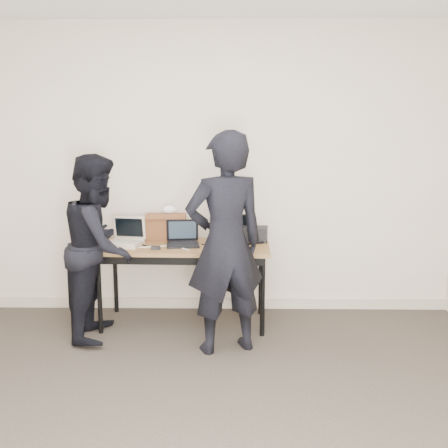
{
  "coord_description": "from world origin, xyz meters",
  "views": [
    {
      "loc": [
        0.16,
        -2.44,
        1.66
      ],
      "look_at": [
        0.1,
        1.6,
        0.95
      ],
      "focal_mm": 40.0,
      "sensor_mm": 36.0,
      "label": 1
    }
  ],
  "objects_px": {
    "laptop_beige": "(125,240)",
    "person_observer": "(99,246)",
    "desk": "(184,252)",
    "equipment_box": "(254,234)",
    "leather_satchel": "(166,226)",
    "laptop_center": "(183,239)",
    "person_typist": "(225,244)",
    "laptop_right": "(242,236)"
  },
  "relations": [
    {
      "from": "desk",
      "to": "laptop_right",
      "type": "relative_size",
      "value": 3.52
    },
    {
      "from": "equipment_box",
      "to": "person_typist",
      "type": "height_order",
      "value": "person_typist"
    },
    {
      "from": "desk",
      "to": "leather_satchel",
      "type": "xyz_separation_m",
      "value": [
        -0.18,
        0.23,
        0.19
      ]
    },
    {
      "from": "person_observer",
      "to": "laptop_beige",
      "type": "bearing_deg",
      "value": -34.07
    },
    {
      "from": "desk",
      "to": "equipment_box",
      "type": "height_order",
      "value": "equipment_box"
    },
    {
      "from": "laptop_center",
      "to": "person_observer",
      "type": "height_order",
      "value": "person_observer"
    },
    {
      "from": "person_typist",
      "to": "leather_satchel",
      "type": "bearing_deg",
      "value": -74.68
    },
    {
      "from": "desk",
      "to": "leather_satchel",
      "type": "distance_m",
      "value": 0.34
    },
    {
      "from": "leather_satchel",
      "to": "person_typist",
      "type": "xyz_separation_m",
      "value": [
        0.55,
        -0.78,
        0.01
      ]
    },
    {
      "from": "desk",
      "to": "equipment_box",
      "type": "relative_size",
      "value": 6.7
    },
    {
      "from": "laptop_beige",
      "to": "leather_satchel",
      "type": "relative_size",
      "value": 0.94
    },
    {
      "from": "laptop_right",
      "to": "leather_satchel",
      "type": "relative_size",
      "value": 1.17
    },
    {
      "from": "desk",
      "to": "laptop_beige",
      "type": "distance_m",
      "value": 0.53
    },
    {
      "from": "desk",
      "to": "laptop_center",
      "type": "relative_size",
      "value": 4.88
    },
    {
      "from": "person_observer",
      "to": "laptop_center",
      "type": "bearing_deg",
      "value": -69.81
    },
    {
      "from": "leather_satchel",
      "to": "equipment_box",
      "type": "bearing_deg",
      "value": -4.9
    },
    {
      "from": "laptop_beige",
      "to": "laptop_center",
      "type": "height_order",
      "value": "laptop_beige"
    },
    {
      "from": "desk",
      "to": "person_typist",
      "type": "relative_size",
      "value": 0.89
    },
    {
      "from": "equipment_box",
      "to": "person_typist",
      "type": "relative_size",
      "value": 0.13
    },
    {
      "from": "laptop_right",
      "to": "person_typist",
      "type": "relative_size",
      "value": 0.25
    },
    {
      "from": "desk",
      "to": "person_observer",
      "type": "height_order",
      "value": "person_observer"
    },
    {
      "from": "laptop_beige",
      "to": "equipment_box",
      "type": "relative_size",
      "value": 1.52
    },
    {
      "from": "laptop_center",
      "to": "equipment_box",
      "type": "relative_size",
      "value": 1.37
    },
    {
      "from": "laptop_center",
      "to": "person_observer",
      "type": "relative_size",
      "value": 0.2
    },
    {
      "from": "desk",
      "to": "person_typist",
      "type": "bearing_deg",
      "value": -54.27
    },
    {
      "from": "laptop_center",
      "to": "equipment_box",
      "type": "bearing_deg",
      "value": 8.62
    },
    {
      "from": "laptop_right",
      "to": "person_observer",
      "type": "distance_m",
      "value": 1.27
    },
    {
      "from": "laptop_center",
      "to": "leather_satchel",
      "type": "distance_m",
      "value": 0.28
    },
    {
      "from": "laptop_center",
      "to": "person_typist",
      "type": "xyz_separation_m",
      "value": [
        0.38,
        -0.57,
        0.09
      ]
    },
    {
      "from": "leather_satchel",
      "to": "person_observer",
      "type": "xyz_separation_m",
      "value": [
        -0.5,
        -0.48,
        -0.08
      ]
    },
    {
      "from": "laptop_center",
      "to": "person_typist",
      "type": "height_order",
      "value": "person_typist"
    },
    {
      "from": "laptop_center",
      "to": "leather_satchel",
      "type": "bearing_deg",
      "value": 122.55
    },
    {
      "from": "person_observer",
      "to": "desk",
      "type": "bearing_deg",
      "value": -71.31
    },
    {
      "from": "desk",
      "to": "equipment_box",
      "type": "bearing_deg",
      "value": 18.43
    },
    {
      "from": "equipment_box",
      "to": "person_observer",
      "type": "xyz_separation_m",
      "value": [
        -1.31,
        -0.44,
        -0.02
      ]
    },
    {
      "from": "laptop_beige",
      "to": "person_observer",
      "type": "distance_m",
      "value": 0.31
    },
    {
      "from": "laptop_right",
      "to": "person_observer",
      "type": "relative_size",
      "value": 0.28
    },
    {
      "from": "laptop_right",
      "to": "equipment_box",
      "type": "bearing_deg",
      "value": -19.47
    },
    {
      "from": "laptop_center",
      "to": "person_typist",
      "type": "bearing_deg",
      "value": -62.73
    },
    {
      "from": "laptop_center",
      "to": "laptop_right",
      "type": "bearing_deg",
      "value": 10.11
    },
    {
      "from": "equipment_box",
      "to": "person_observer",
      "type": "bearing_deg",
      "value": -161.4
    },
    {
      "from": "laptop_center",
      "to": "person_typist",
      "type": "distance_m",
      "value": 0.69
    }
  ]
}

